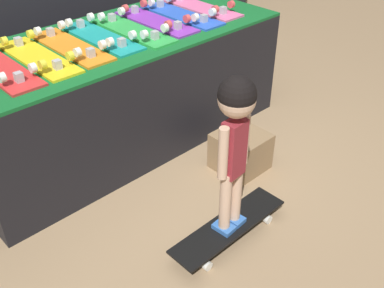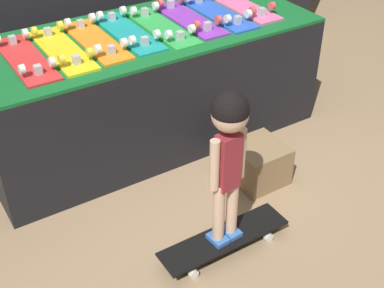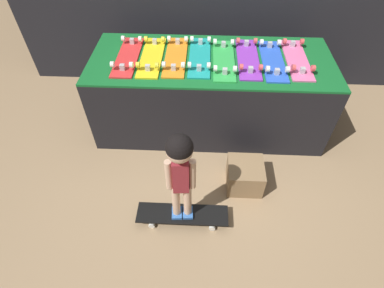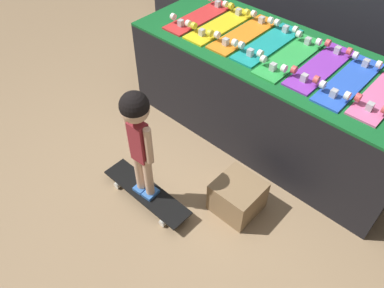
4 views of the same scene
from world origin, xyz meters
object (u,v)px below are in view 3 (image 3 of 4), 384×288
Objects in this scene: skateboard_purple_on_rack at (248,58)px; skateboard_on_floor at (182,215)px; skateboard_red_on_rack at (128,56)px; skateboard_pink_on_rack at (297,58)px; skateboard_green_on_rack at (224,59)px; skateboard_yellow_on_rack at (152,56)px; storage_box at (245,175)px; child at (180,165)px; skateboard_blue_on_rack at (273,60)px; skateboard_teal_on_rack at (200,56)px; skateboard_orange_on_rack at (176,56)px.

skateboard_purple_on_rack is 1.53m from skateboard_on_floor.
skateboard_red_on_rack and skateboard_pink_on_rack have the same top height.
skateboard_red_on_rack is 1.00× the size of skateboard_green_on_rack.
skateboard_pink_on_rack is at bearing 0.81° from skateboard_yellow_on_rack.
skateboard_purple_on_rack reaches higher than storage_box.
skateboard_yellow_on_rack is 0.78× the size of child.
skateboard_yellow_on_rack is 1.00× the size of skateboard_blue_on_rack.
skateboard_yellow_on_rack is 1.00× the size of skateboard_purple_on_rack.
skateboard_green_on_rack is at bearing -1.97° from skateboard_yellow_on_rack.
skateboard_teal_on_rack is 1.44m from skateboard_on_floor.
skateboard_purple_on_rack is at bearing -0.45° from skateboard_orange_on_rack.
skateboard_green_on_rack is (0.67, -0.02, 0.00)m from skateboard_yellow_on_rack.
skateboard_pink_on_rack is 1.59m from child.
skateboard_orange_on_rack is 1.44m from skateboard_on_floor.
child is at bearing -113.72° from skateboard_purple_on_rack.
skateboard_blue_on_rack is 2.24× the size of storage_box.
skateboard_green_on_rack is 2.24× the size of storage_box.
skateboard_teal_on_rack is 0.67m from skateboard_blue_on_rack.
skateboard_green_on_rack reaches higher than skateboard_on_floor.
skateboard_pink_on_rack is (1.34, 0.02, 0.00)m from skateboard_yellow_on_rack.
skateboard_red_on_rack is 0.67m from skateboard_teal_on_rack.
skateboard_blue_on_rack is at bearing 53.50° from child.
skateboard_blue_on_rack is (1.12, -0.01, 0.00)m from skateboard_yellow_on_rack.
skateboard_blue_on_rack is at bearing 74.41° from storage_box.
skateboard_purple_on_rack is 0.93× the size of skateboard_on_floor.
skateboard_red_on_rack is 1.12m from skateboard_purple_on_rack.
skateboard_teal_on_rack is 1.00× the size of skateboard_purple_on_rack.
storage_box is (-0.23, -0.82, -0.68)m from skateboard_blue_on_rack.
skateboard_red_on_rack is at bearing -178.02° from skateboard_teal_on_rack.
skateboard_green_on_rack and skateboard_pink_on_rack have the same top height.
storage_box is (1.11, -0.83, -0.68)m from skateboard_red_on_rack.
skateboard_orange_on_rack is at bearing -179.82° from skateboard_pink_on_rack.
skateboard_teal_on_rack is at bearing 117.37° from storage_box.
skateboard_orange_on_rack is at bearing 179.55° from skateboard_purple_on_rack.
skateboard_red_on_rack is at bearing -179.33° from skateboard_purple_on_rack.
skateboard_red_on_rack and skateboard_purple_on_rack have the same top height.
skateboard_orange_on_rack is 2.24× the size of storage_box.
skateboard_yellow_on_rack and skateboard_pink_on_rack have the same top height.
skateboard_green_on_rack is 0.78× the size of child.
skateboard_orange_on_rack is 0.78× the size of child.
storage_box is (0.89, -0.83, -0.68)m from skateboard_yellow_on_rack.
storage_box is at bearing -105.59° from skateboard_blue_on_rack.
skateboard_red_on_rack is 0.89m from skateboard_green_on_rack.
skateboard_green_on_rack is 1.24m from child.
skateboard_on_floor is (-0.09, -1.24, -0.73)m from skateboard_teal_on_rack.
skateboard_blue_on_rack is at bearing 1.67° from skateboard_green_on_rack.
skateboard_yellow_on_rack is 1.00× the size of skateboard_pink_on_rack.
skateboard_on_floor is at bearing 85.76° from child.
skateboard_blue_on_rack is at bearing 57.74° from skateboard_on_floor.
storage_box is (0.22, -0.81, -0.68)m from skateboard_green_on_rack.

